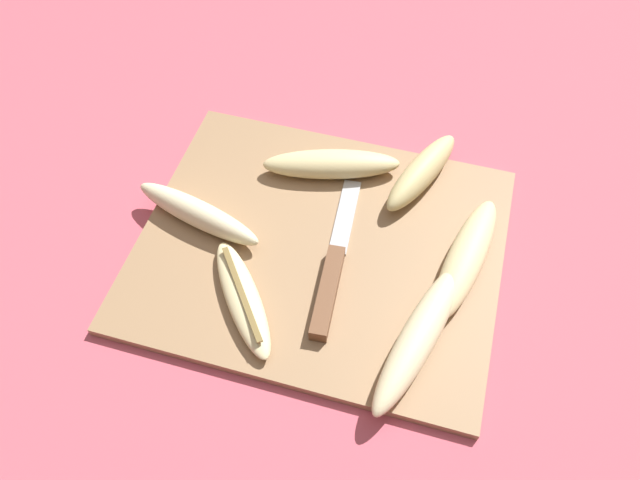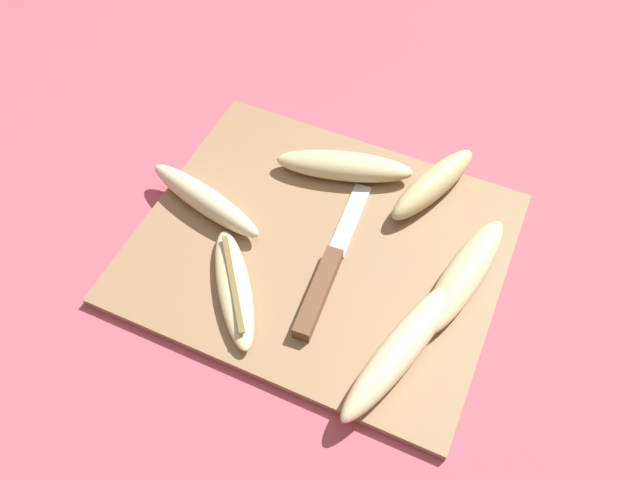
{
  "view_description": "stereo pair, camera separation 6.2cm",
  "coord_description": "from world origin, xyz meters",
  "px_view_note": "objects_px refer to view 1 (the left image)",
  "views": [
    {
      "loc": [
        0.12,
        -0.41,
        0.63
      ],
      "look_at": [
        0.0,
        0.0,
        0.02
      ],
      "focal_mm": 35.0,
      "sensor_mm": 36.0,
      "label": 1
    },
    {
      "loc": [
        0.17,
        -0.39,
        0.63
      ],
      "look_at": [
        0.0,
        0.0,
        0.02
      ],
      "focal_mm": 35.0,
      "sensor_mm": 36.0,
      "label": 2
    }
  ],
  "objects_px": {
    "banana_ripe_center": "(466,257)",
    "banana_spotted_left": "(422,172)",
    "knife": "(331,279)",
    "banana_cream_curved": "(419,336)",
    "banana_soft_right": "(243,298)",
    "banana_mellow_near": "(331,164)",
    "banana_pale_long": "(198,213)"
  },
  "relations": [
    {
      "from": "banana_mellow_near",
      "to": "banana_cream_curved",
      "type": "xyz_separation_m",
      "value": [
        0.15,
        -0.21,
        0.0
      ]
    },
    {
      "from": "banana_ripe_center",
      "to": "banana_soft_right",
      "type": "bearing_deg",
      "value": -153.01
    },
    {
      "from": "knife",
      "to": "banana_pale_long",
      "type": "bearing_deg",
      "value": 162.64
    },
    {
      "from": "banana_soft_right",
      "to": "knife",
      "type": "bearing_deg",
      "value": 30.38
    },
    {
      "from": "banana_ripe_center",
      "to": "knife",
      "type": "bearing_deg",
      "value": -155.18
    },
    {
      "from": "banana_soft_right",
      "to": "banana_cream_curved",
      "type": "bearing_deg",
      "value": 1.08
    },
    {
      "from": "banana_cream_curved",
      "to": "banana_spotted_left",
      "type": "bearing_deg",
      "value": 99.9
    },
    {
      "from": "banana_mellow_near",
      "to": "banana_soft_right",
      "type": "xyz_separation_m",
      "value": [
        -0.04,
        -0.22,
        -0.01
      ]
    },
    {
      "from": "banana_pale_long",
      "to": "banana_soft_right",
      "type": "xyz_separation_m",
      "value": [
        0.09,
        -0.09,
        -0.01
      ]
    },
    {
      "from": "knife",
      "to": "banana_cream_curved",
      "type": "height_order",
      "value": "banana_cream_curved"
    },
    {
      "from": "banana_pale_long",
      "to": "banana_cream_curved",
      "type": "xyz_separation_m",
      "value": [
        0.29,
        -0.09,
        0.0
      ]
    },
    {
      "from": "banana_soft_right",
      "to": "banana_ripe_center",
      "type": "height_order",
      "value": "banana_ripe_center"
    },
    {
      "from": "knife",
      "to": "banana_mellow_near",
      "type": "xyz_separation_m",
      "value": [
        -0.04,
        0.16,
        0.01
      ]
    },
    {
      "from": "banana_pale_long",
      "to": "banana_ripe_center",
      "type": "relative_size",
      "value": 0.95
    },
    {
      "from": "banana_mellow_near",
      "to": "banana_ripe_center",
      "type": "xyz_separation_m",
      "value": [
        0.19,
        -0.1,
        -0.0
      ]
    },
    {
      "from": "banana_pale_long",
      "to": "banana_soft_right",
      "type": "height_order",
      "value": "banana_pale_long"
    },
    {
      "from": "banana_spotted_left",
      "to": "banana_cream_curved",
      "type": "distance_m",
      "value": 0.23
    },
    {
      "from": "knife",
      "to": "banana_mellow_near",
      "type": "distance_m",
      "value": 0.17
    },
    {
      "from": "banana_mellow_near",
      "to": "banana_soft_right",
      "type": "distance_m",
      "value": 0.22
    },
    {
      "from": "banana_pale_long",
      "to": "banana_spotted_left",
      "type": "height_order",
      "value": "banana_spotted_left"
    },
    {
      "from": "banana_soft_right",
      "to": "banana_mellow_near",
      "type": "bearing_deg",
      "value": 78.32
    },
    {
      "from": "banana_ripe_center",
      "to": "banana_spotted_left",
      "type": "distance_m",
      "value": 0.13
    },
    {
      "from": "banana_ripe_center",
      "to": "banana_cream_curved",
      "type": "height_order",
      "value": "banana_cream_curved"
    },
    {
      "from": "banana_mellow_near",
      "to": "banana_spotted_left",
      "type": "relative_size",
      "value": 1.17
    },
    {
      "from": "banana_ripe_center",
      "to": "banana_spotted_left",
      "type": "bearing_deg",
      "value": 123.15
    },
    {
      "from": "banana_mellow_near",
      "to": "banana_pale_long",
      "type": "distance_m",
      "value": 0.18
    },
    {
      "from": "knife",
      "to": "banana_cream_curved",
      "type": "relative_size",
      "value": 1.12
    },
    {
      "from": "knife",
      "to": "banana_mellow_near",
      "type": "bearing_deg",
      "value": 100.46
    },
    {
      "from": "banana_soft_right",
      "to": "banana_spotted_left",
      "type": "distance_m",
      "value": 0.28
    },
    {
      "from": "banana_pale_long",
      "to": "banana_spotted_left",
      "type": "relative_size",
      "value": 1.15
    },
    {
      "from": "banana_pale_long",
      "to": "banana_soft_right",
      "type": "relative_size",
      "value": 1.19
    },
    {
      "from": "banana_mellow_near",
      "to": "banana_soft_right",
      "type": "bearing_deg",
      "value": -101.68
    }
  ]
}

